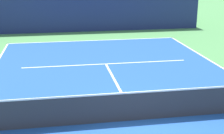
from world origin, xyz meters
name	(u,v)px	position (x,y,z in m)	size (l,w,h in m)	color
ground_plane	(136,120)	(0.00, 0.00, 0.00)	(80.00, 80.00, 0.00)	#4C8C4C
court_surface	(136,120)	(0.00, 0.00, 0.01)	(11.00, 24.00, 0.01)	#1E4C99
baseline_far	(93,40)	(0.00, 11.95, 0.01)	(11.00, 0.10, 0.00)	white
service_line_far	(106,64)	(0.00, 6.40, 0.01)	(8.26, 0.10, 0.00)	white
centre_service_line	(118,86)	(0.00, 3.20, 0.01)	(0.10, 6.40, 0.00)	white
back_wall	(88,15)	(0.00, 15.33, 1.24)	(17.30, 0.30, 2.48)	navy
stands_tier_lower	(86,10)	(0.00, 16.68, 1.40)	(17.30, 2.40, 2.81)	#9E9E99
stands_tier_upper	(83,2)	(0.00, 19.08, 1.80)	(17.30, 2.40, 3.60)	#9E9E99
tennis_net	(136,106)	(0.00, 0.00, 0.51)	(11.08, 0.08, 1.07)	black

